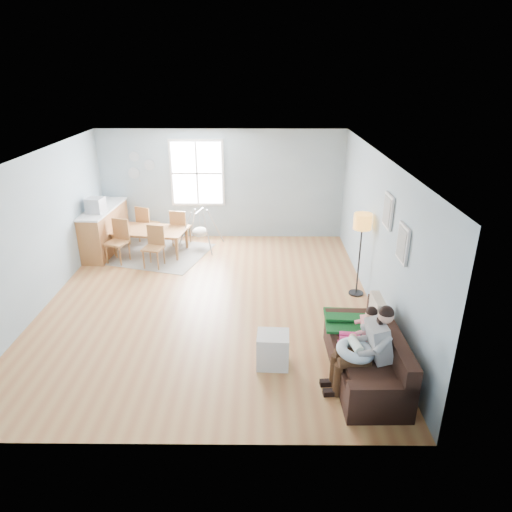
{
  "coord_description": "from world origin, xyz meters",
  "views": [
    {
      "loc": [
        0.93,
        -7.55,
        4.09
      ],
      "look_at": [
        0.87,
        -0.19,
        1.0
      ],
      "focal_mm": 32.0,
      "sensor_mm": 36.0,
      "label": 1
    }
  ],
  "objects_px": {
    "counter": "(105,229)",
    "baby_swing": "(200,231)",
    "storage_cube": "(272,350)",
    "chair_sw": "(119,238)",
    "dining_table": "(151,241)",
    "toddler": "(363,328)",
    "chair_nw": "(146,222)",
    "sofa": "(368,359)",
    "chair_ne": "(180,226)",
    "chair_se": "(154,244)",
    "father": "(367,346)",
    "floor_lamp": "(362,228)",
    "monitor": "(95,205)"
  },
  "relations": [
    {
      "from": "chair_sw",
      "to": "storage_cube",
      "type": "bearing_deg",
      "value": -49.24
    },
    {
      "from": "sofa",
      "to": "storage_cube",
      "type": "distance_m",
      "value": 1.37
    },
    {
      "from": "sofa",
      "to": "baby_swing",
      "type": "bearing_deg",
      "value": 121.08
    },
    {
      "from": "toddler",
      "to": "chair_nw",
      "type": "relative_size",
      "value": 0.88
    },
    {
      "from": "counter",
      "to": "baby_swing",
      "type": "height_order",
      "value": "counter"
    },
    {
      "from": "baby_swing",
      "to": "monitor",
      "type": "bearing_deg",
      "value": -165.57
    },
    {
      "from": "sofa",
      "to": "chair_nw",
      "type": "relative_size",
      "value": 2.12
    },
    {
      "from": "storage_cube",
      "to": "chair_ne",
      "type": "xyz_separation_m",
      "value": [
        -2.11,
        4.76,
        0.26
      ]
    },
    {
      "from": "floor_lamp",
      "to": "monitor",
      "type": "bearing_deg",
      "value": 161.65
    },
    {
      "from": "sofa",
      "to": "monitor",
      "type": "bearing_deg",
      "value": 140.01
    },
    {
      "from": "dining_table",
      "to": "counter",
      "type": "height_order",
      "value": "counter"
    },
    {
      "from": "toddler",
      "to": "baby_swing",
      "type": "bearing_deg",
      "value": 121.38
    },
    {
      "from": "toddler",
      "to": "chair_sw",
      "type": "distance_m",
      "value": 6.03
    },
    {
      "from": "chair_nw",
      "to": "father",
      "type": "bearing_deg",
      "value": -52.77
    },
    {
      "from": "father",
      "to": "dining_table",
      "type": "bearing_deg",
      "value": 129.24
    },
    {
      "from": "chair_ne",
      "to": "counter",
      "type": "bearing_deg",
      "value": -169.81
    },
    {
      "from": "sofa",
      "to": "chair_sw",
      "type": "relative_size",
      "value": 2.06
    },
    {
      "from": "toddler",
      "to": "storage_cube",
      "type": "distance_m",
      "value": 1.34
    },
    {
      "from": "counter",
      "to": "baby_swing",
      "type": "bearing_deg",
      "value": 5.44
    },
    {
      "from": "sofa",
      "to": "chair_ne",
      "type": "bearing_deg",
      "value": 124.65
    },
    {
      "from": "chair_se",
      "to": "chair_ne",
      "type": "relative_size",
      "value": 0.98
    },
    {
      "from": "baby_swing",
      "to": "chair_nw",
      "type": "bearing_deg",
      "value": 165.66
    },
    {
      "from": "counter",
      "to": "sofa",
      "type": "bearing_deg",
      "value": -42.28
    },
    {
      "from": "chair_ne",
      "to": "counter",
      "type": "height_order",
      "value": "counter"
    },
    {
      "from": "toddler",
      "to": "storage_cube",
      "type": "relative_size",
      "value": 1.6
    },
    {
      "from": "chair_se",
      "to": "toddler",
      "type": "bearing_deg",
      "value": -44.33
    },
    {
      "from": "chair_sw",
      "to": "chair_se",
      "type": "relative_size",
      "value": 1.07
    },
    {
      "from": "chair_se",
      "to": "chair_nw",
      "type": "bearing_deg",
      "value": 109.85
    },
    {
      "from": "chair_ne",
      "to": "baby_swing",
      "type": "distance_m",
      "value": 0.52
    },
    {
      "from": "storage_cube",
      "to": "chair_sw",
      "type": "relative_size",
      "value": 0.54
    },
    {
      "from": "chair_sw",
      "to": "toddler",
      "type": "bearing_deg",
      "value": -40.47
    },
    {
      "from": "floor_lamp",
      "to": "storage_cube",
      "type": "bearing_deg",
      "value": -126.54
    },
    {
      "from": "chair_sw",
      "to": "chair_se",
      "type": "height_order",
      "value": "chair_sw"
    },
    {
      "from": "chair_sw",
      "to": "counter",
      "type": "bearing_deg",
      "value": 129.94
    },
    {
      "from": "chair_sw",
      "to": "monitor",
      "type": "distance_m",
      "value": 0.89
    },
    {
      "from": "sofa",
      "to": "dining_table",
      "type": "xyz_separation_m",
      "value": [
        -4.07,
        4.55,
        0.01
      ]
    },
    {
      "from": "chair_ne",
      "to": "sofa",
      "type": "bearing_deg",
      "value": -55.35
    },
    {
      "from": "chair_se",
      "to": "baby_swing",
      "type": "bearing_deg",
      "value": 51.2
    },
    {
      "from": "storage_cube",
      "to": "baby_swing",
      "type": "bearing_deg",
      "value": 109.09
    },
    {
      "from": "toddler",
      "to": "baby_swing",
      "type": "distance_m",
      "value": 5.54
    },
    {
      "from": "dining_table",
      "to": "chair_sw",
      "type": "bearing_deg",
      "value": -133.63
    },
    {
      "from": "storage_cube",
      "to": "dining_table",
      "type": "xyz_separation_m",
      "value": [
        -2.72,
        4.3,
        0.03
      ]
    },
    {
      "from": "chair_ne",
      "to": "counter",
      "type": "distance_m",
      "value": 1.73
    },
    {
      "from": "storage_cube",
      "to": "chair_ne",
      "type": "distance_m",
      "value": 5.21
    },
    {
      "from": "father",
      "to": "chair_nw",
      "type": "xyz_separation_m",
      "value": [
        -4.21,
        5.54,
        -0.15
      ]
    },
    {
      "from": "floor_lamp",
      "to": "chair_ne",
      "type": "height_order",
      "value": "floor_lamp"
    },
    {
      "from": "father",
      "to": "chair_sw",
      "type": "bearing_deg",
      "value": 136.05
    },
    {
      "from": "storage_cube",
      "to": "baby_swing",
      "type": "height_order",
      "value": "baby_swing"
    },
    {
      "from": "floor_lamp",
      "to": "sofa",
      "type": "bearing_deg",
      "value": -97.54
    },
    {
      "from": "chair_sw",
      "to": "baby_swing",
      "type": "distance_m",
      "value": 1.89
    }
  ]
}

